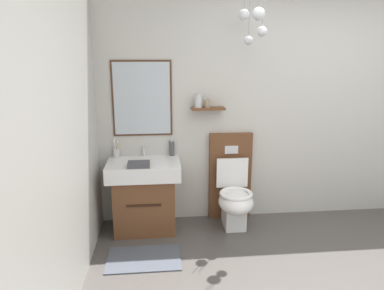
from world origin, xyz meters
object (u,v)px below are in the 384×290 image
object	(u,v)px
vanity_sink_left	(145,193)
folded_hand_towel	(139,164)
toilet	(233,192)
soap_dispenser	(172,148)
toothbrush_cup	(116,152)

from	to	relation	value
vanity_sink_left	folded_hand_towel	world-z (taller)	folded_hand_towel
toilet	soap_dispenser	bearing A→B (deg)	165.47
toothbrush_cup	folded_hand_towel	bearing A→B (deg)	-54.09
vanity_sink_left	toothbrush_cup	xyz separation A→B (m)	(-0.30, 0.19, 0.41)
soap_dispenser	folded_hand_towel	size ratio (longest dim) A/B	0.89
vanity_sink_left	soap_dispenser	distance (m)	0.57
toothbrush_cup	toilet	bearing A→B (deg)	-7.27
vanity_sink_left	soap_dispenser	world-z (taller)	soap_dispenser
toothbrush_cup	soap_dispenser	world-z (taller)	toothbrush_cup
toothbrush_cup	soap_dispenser	size ratio (longest dim) A/B	1.07
vanity_sink_left	soap_dispenser	bearing A→B (deg)	32.81
toothbrush_cup	folded_hand_towel	distance (m)	0.44
toothbrush_cup	folded_hand_towel	xyz separation A→B (m)	(0.26, -0.36, -0.03)
vanity_sink_left	toothbrush_cup	distance (m)	0.54
folded_hand_towel	toilet	bearing A→B (deg)	10.91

